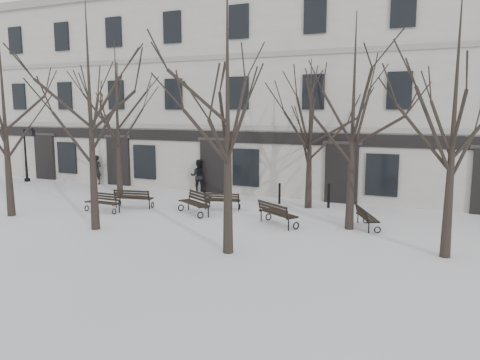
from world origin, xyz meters
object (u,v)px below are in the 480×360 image
Objects in this scene: tree_3 at (456,94)px; bench_0 at (103,202)px; bench_3 at (195,202)px; bench_4 at (222,200)px; tree_0 at (3,95)px; lamp_post at (28,150)px; bench_1 at (133,198)px; bench_2 at (277,213)px; bench_5 at (366,217)px; tree_1 at (89,90)px; tree_2 at (227,76)px.

tree_3 is 4.74× the size of bench_0.
bench_3 is at bearing 168.29° from tree_3.
tree_3 reaches higher than bench_4.
tree_0 is at bearing 15.61° from bench_4.
bench_4 is at bearing -9.72° from lamp_post.
bench_0 is 1.42m from bench_1.
bench_1 is at bearing 29.23° from bench_2.
tree_0 is at bearing -175.05° from tree_3.
bench_1 is 10.53m from bench_5.
bench_2 is at bearing 83.08° from bench_5.
tree_0 is at bearing -45.74° from lamp_post.
tree_3 is (12.29, 1.79, -0.27)m from tree_1.
tree_1 is 2.43× the size of lamp_post.
bench_0 is 0.49× the size of lamp_post.
bench_4 is 15.28m from lamp_post.
bench_3 is (-3.75, 4.48, -5.02)m from tree_2.
bench_1 is (3.82, 3.51, -4.65)m from tree_0.
lamp_post is (-18.05, 8.29, -3.54)m from tree_2.
tree_2 is 5.16× the size of bench_4.
tree_1 is at bearing -171.71° from tree_3.
tree_2 is 6.81m from tree_3.
bench_1 is (-1.09, 3.81, -4.77)m from tree_1.
bench_1 is 0.53× the size of lamp_post.
tree_1 is 4.92× the size of bench_5.
bench_2 reaches higher than bench_4.
bench_0 is (-7.74, 3.18, -5.09)m from tree_2.
tree_3 is 4.08× the size of bench_3.
bench_4 is (3.96, 1.32, -0.04)m from bench_1.
bench_2 is at bearing 86.92° from tree_2.
bench_2 is at bearing 24.49° from bench_3.
bench_0 is at bearing 157.67° from tree_2.
lamp_post is at bearing -30.75° from bench_1.
tree_1 is 0.95× the size of tree_2.
tree_1 is at bearing 94.59° from bench_1.
tree_1 reaches higher than tree_0.
tree_3 is 25.28m from lamp_post.
tree_2 is 4.79× the size of bench_1.
lamp_post reaches higher than bench_3.
bench_1 is at bearing -146.98° from bench_3.
tree_2 reaches higher than tree_3.
bench_1 is 4.18m from bench_4.
bench_5 is at bearing -129.35° from bench_2.
bench_3 is 7.27m from bench_5.
bench_4 is at bearing 59.12° from bench_5.
bench_2 is (6.15, 3.38, -4.75)m from tree_1.
tree_3 is 7.76m from bench_2.
tree_2 is at bearing 120.39° from bench_5.
bench_0 is at bearing 48.40° from bench_1.
bench_0 reaches higher than bench_4.
bench_2 is at bearing -13.31° from lamp_post.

